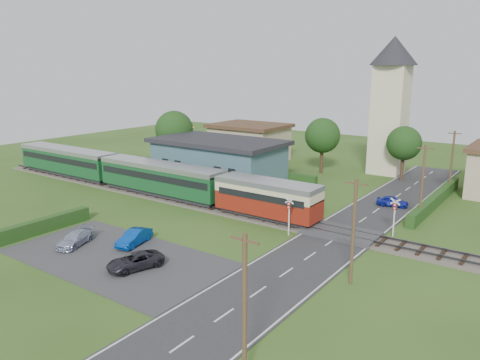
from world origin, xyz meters
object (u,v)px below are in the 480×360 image
Objects in this scene: crossing_signal_far at (395,212)px; car_park_blue at (134,237)px; pedestrian_near at (230,191)px; car_park_dark at (135,261)px; church_tower at (391,95)px; train at (140,174)px; station_building at (218,161)px; house_west at (249,142)px; pedestrian_far at (151,174)px; crossing_signal_near at (289,211)px; car_park_silver at (75,239)px; car_on_road at (393,201)px; equipment_hut at (137,168)px.

car_park_blue is at bearing -138.94° from crossing_signal_far.
car_park_dark is at bearing 120.33° from pedestrian_near.
car_park_dark is (-3.83, -40.60, -9.60)m from church_tower.
train is 16.46m from car_park_blue.
station_building is 0.37× the size of train.
house_west is at bearing 131.85° from car_park_dark.
crossing_signal_far is 2.03× the size of pedestrian_near.
pedestrian_far is (-13.21, 14.61, 0.74)m from car_park_blue.
crossing_signal_far is at bearing -165.56° from pedestrian_near.
pedestrian_near is at bearing 123.54° from car_park_dark.
crossing_signal_near is at bearing -120.93° from pedestrian_far.
car_park_silver is (-11.05, -40.28, -9.62)m from church_tower.
pedestrian_near is at bearing -60.39° from house_west.
house_west is at bearing 53.29° from car_on_road.
crossing_signal_near is (24.40, -5.61, 0.39)m from equipment_hut.
station_building is at bearing 83.67° from car_on_road.
car_park_blue is 0.97× the size of car_park_silver.
train is 13.18× the size of crossing_signal_far.
church_tower is 4.83× the size of car_park_silver.
pedestrian_near is 0.85× the size of pedestrian_far.
station_building is at bearing 145.19° from crossing_signal_near.
car_park_silver is at bearing -105.34° from church_tower.
house_west is 40.99m from car_park_dark.
church_tower reaches higher than car_park_blue.
church_tower is 39.39m from car_park_blue.
house_west is (3.00, 19.80, 1.04)m from equipment_hut.
house_west reaches higher than pedestrian_far.
station_building is 23.70m from car_park_silver.
train is (3.98, -3.20, 0.43)m from equipment_hut.
car_park_blue reaches higher than car_park_dark.
car_on_road is at bearing -25.10° from house_west.
car_park_silver is at bearing 134.63° from car_on_road.
crossing_signal_far is (28.60, -20.61, -0.65)m from house_west.
car_park_dark is 17.89m from pedestrian_near.
church_tower reaches higher than car_park_dark.
train is 11.86× the size of car_park_silver.
station_building reaches higher than car_park_silver.
car_park_blue is (12.65, -34.50, -2.13)m from house_west.
pedestrian_near is (2.60, 16.96, 0.65)m from car_park_silver.
equipment_hut is 1.58× the size of pedestrian_near.
house_west is 6.67× the size of pedestrian_near.
equipment_hut is 21.21m from car_park_silver.
equipment_hut is 9.92m from station_building.
pedestrian_far is (-29.16, 0.72, -0.74)m from crossing_signal_far.
church_tower is (15.00, 17.01, 7.53)m from station_building.
car_park_dark is (-12.43, -17.00, -1.52)m from crossing_signal_far.
crossing_signal_near reaches higher than car_on_road.
car_park_blue is 2.19× the size of pedestrian_near.
equipment_hut is 14.57m from pedestrian_near.
car_park_blue reaches higher than car_on_road.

